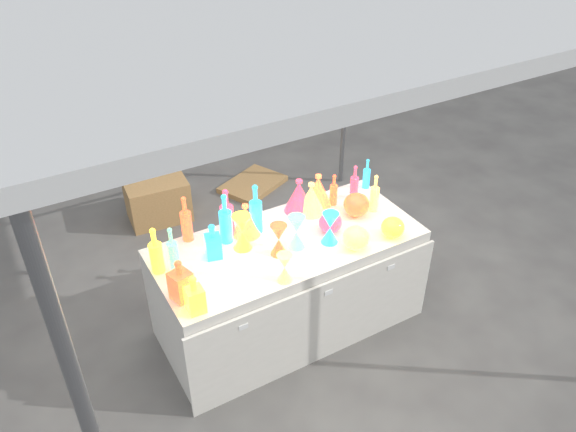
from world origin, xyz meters
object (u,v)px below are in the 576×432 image
display_table (289,284)px  globe_0 (393,228)px  cardboard_box_closed (158,200)px  decanter_0 (195,294)px  bottle_0 (156,250)px  lampshade_0 (246,219)px  hourglass_0 (279,240)px

display_table → globe_0: 0.82m
display_table → globe_0: size_ratio=11.62×
cardboard_box_closed → globe_0: globe_0 is taller
display_table → decanter_0: size_ratio=7.35×
bottle_0 → globe_0: size_ratio=2.04×
lampshade_0 → cardboard_box_closed: bearing=89.0°
hourglass_0 → lampshade_0: size_ratio=0.96×
decanter_0 → hourglass_0: (0.66, 0.22, -0.01)m
cardboard_box_closed → hourglass_0: bearing=-77.7°
display_table → globe_0: bearing=-25.1°
lampshade_0 → display_table: bearing=-54.2°
display_table → decanter_0: decanter_0 is taller
cardboard_box_closed → lampshade_0: size_ratio=2.35×
display_table → lampshade_0: lampshade_0 is taller
bottle_0 → lampshade_0: size_ratio=1.39×
display_table → bottle_0: size_ratio=5.70×
globe_0 → lampshade_0: 0.98m
decanter_0 → lampshade_0: (0.58, 0.52, -0.01)m
hourglass_0 → lampshade_0: bearing=105.3°
lampshade_0 → globe_0: bearing=-38.5°
display_table → hourglass_0: size_ratio=8.30×
display_table → lampshade_0: bearing=132.5°
cardboard_box_closed → decanter_0: decanter_0 is taller
hourglass_0 → globe_0: (0.75, -0.22, -0.05)m
decanter_0 → hourglass_0: size_ratio=1.13×
display_table → hourglass_0: hourglass_0 is taller
hourglass_0 → globe_0: hourglass_0 is taller
decanter_0 → display_table: bearing=22.9°
bottle_0 → display_table: bearing=-9.5°
cardboard_box_closed → hourglass_0: 2.00m
hourglass_0 → cardboard_box_closed: bearing=97.3°
cardboard_box_closed → bottle_0: 1.87m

